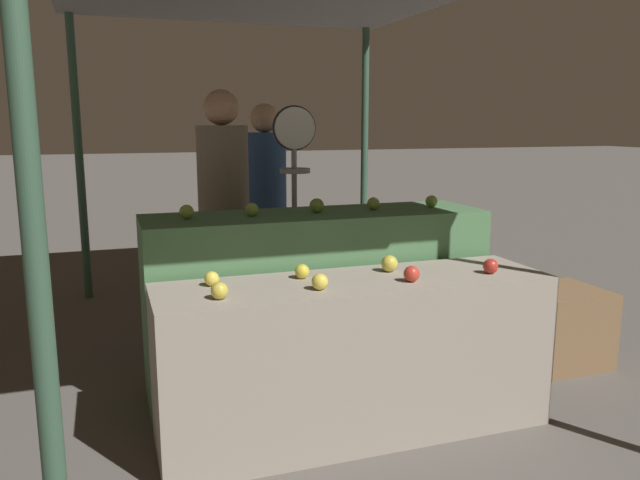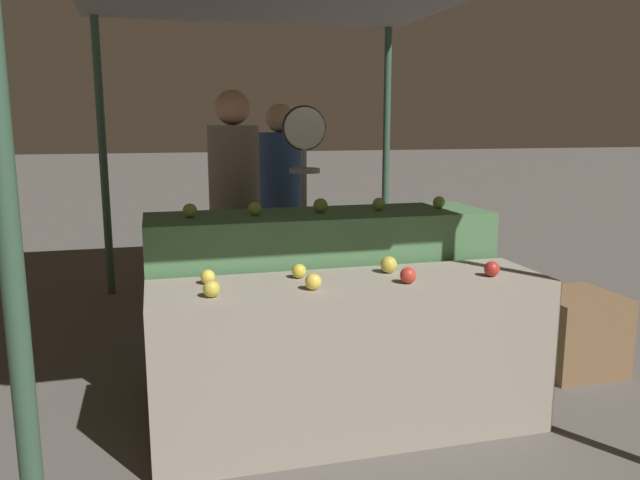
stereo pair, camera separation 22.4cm
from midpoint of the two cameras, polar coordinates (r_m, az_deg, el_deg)
ground_plane at (r=3.31m, az=4.87°, el=-16.98°), size 60.00×60.00×0.00m
display_counter_front at (r=3.15m, az=4.99°, el=-10.66°), size 1.95×0.55×0.78m
display_counter_back at (r=3.65m, az=1.79°, el=-5.54°), size 1.95×0.55×1.03m
apple_front_0 at (r=2.75m, az=-7.61°, el=-4.46°), size 0.08×0.08×0.08m
apple_front_1 at (r=2.85m, az=1.63°, el=-3.85°), size 0.08×0.08×0.08m
apple_front_2 at (r=3.01m, az=10.17°, el=-3.22°), size 0.08×0.08×0.08m
apple_front_3 at (r=3.24m, az=17.36°, el=-2.56°), size 0.08×0.08×0.08m
apple_front_4 at (r=2.98m, az=-8.11°, el=-3.37°), size 0.07×0.07×0.07m
apple_front_5 at (r=3.06m, az=0.16°, el=-2.87°), size 0.07×0.07×0.07m
apple_front_6 at (r=3.20m, az=8.30°, el=-2.26°), size 0.09×0.09×0.09m
apple_back_0 at (r=3.40m, az=-9.98°, el=2.66°), size 0.08×0.08×0.08m
apple_back_1 at (r=3.44m, az=-4.13°, el=2.85°), size 0.07×0.07×0.07m
apple_back_2 at (r=3.53m, az=1.82°, el=3.16°), size 0.08×0.08×0.08m
apple_back_3 at (r=3.66m, az=7.15°, el=3.28°), size 0.07×0.07×0.07m
apple_back_4 at (r=3.80m, az=12.49°, el=3.37°), size 0.07×0.07×0.07m
produce_scale at (r=4.12m, az=0.13°, el=6.08°), size 0.29×0.20×1.65m
person_vendor_at_scale at (r=4.22m, az=-6.31°, el=3.59°), size 0.35×0.35×1.75m
person_customer_left at (r=4.91m, az=-2.32°, el=4.17°), size 0.44×0.44×1.68m
wooden_crate_side at (r=4.30m, az=23.60°, el=-7.71°), size 0.49×0.49×0.49m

